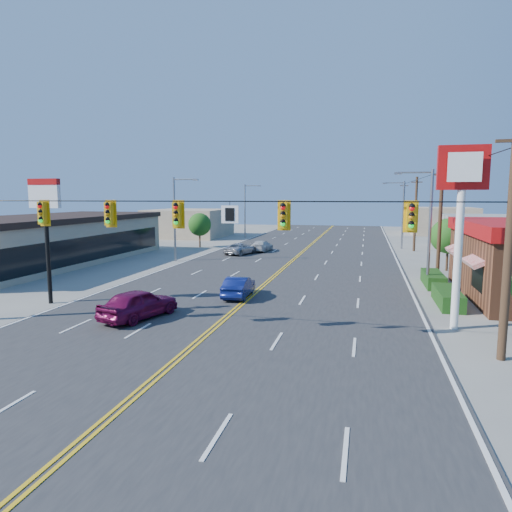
% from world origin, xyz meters
% --- Properties ---
extents(ground, '(160.00, 160.00, 0.00)m').
position_xyz_m(ground, '(0.00, 0.00, 0.00)').
color(ground, gray).
rests_on(ground, ground).
extents(road, '(20.00, 120.00, 0.06)m').
position_xyz_m(road, '(0.00, 20.00, 0.03)').
color(road, '#2D2D30').
rests_on(road, ground).
extents(signal_span, '(24.32, 0.34, 9.00)m').
position_xyz_m(signal_span, '(-0.12, 0.00, 4.89)').
color(signal_span, '#47301E').
rests_on(signal_span, ground).
extents(kfc_pylon, '(2.20, 0.36, 8.50)m').
position_xyz_m(kfc_pylon, '(11.00, 4.00, 6.04)').
color(kfc_pylon, white).
rests_on(kfc_pylon, ground).
extents(strip_mall, '(10.40, 26.40, 4.40)m').
position_xyz_m(strip_mall, '(-22.00, 18.00, 2.25)').
color(strip_mall, tan).
rests_on(strip_mall, ground).
extents(pizza_hut_sign, '(1.90, 0.30, 6.85)m').
position_xyz_m(pizza_hut_sign, '(-11.00, 4.00, 5.18)').
color(pizza_hut_sign, black).
rests_on(pizza_hut_sign, ground).
extents(streetlight_se, '(2.55, 0.25, 8.00)m').
position_xyz_m(streetlight_se, '(10.79, 14.00, 4.51)').
color(streetlight_se, gray).
rests_on(streetlight_se, ground).
extents(streetlight_ne, '(2.55, 0.25, 8.00)m').
position_xyz_m(streetlight_ne, '(10.79, 38.00, 4.51)').
color(streetlight_ne, gray).
rests_on(streetlight_ne, ground).
extents(streetlight_sw, '(2.55, 0.25, 8.00)m').
position_xyz_m(streetlight_sw, '(-10.79, 22.00, 4.51)').
color(streetlight_sw, gray).
rests_on(streetlight_sw, ground).
extents(streetlight_nw, '(2.55, 0.25, 8.00)m').
position_xyz_m(streetlight_nw, '(-10.79, 48.00, 4.51)').
color(streetlight_nw, gray).
rests_on(streetlight_nw, ground).
extents(utility_pole_near, '(0.28, 0.28, 8.40)m').
position_xyz_m(utility_pole_near, '(12.20, 18.00, 4.20)').
color(utility_pole_near, '#47301E').
rests_on(utility_pole_near, ground).
extents(utility_pole_mid, '(0.28, 0.28, 8.40)m').
position_xyz_m(utility_pole_mid, '(12.20, 36.00, 4.20)').
color(utility_pole_mid, '#47301E').
rests_on(utility_pole_mid, ground).
extents(utility_pole_far, '(0.28, 0.28, 8.40)m').
position_xyz_m(utility_pole_far, '(12.20, 54.00, 4.20)').
color(utility_pole_far, '#47301E').
rests_on(utility_pole_far, ground).
extents(tree_kfc_rear, '(2.94, 2.94, 4.41)m').
position_xyz_m(tree_kfc_rear, '(13.50, 22.00, 2.93)').
color(tree_kfc_rear, '#47301E').
rests_on(tree_kfc_rear, ground).
extents(tree_west, '(2.80, 2.80, 4.20)m').
position_xyz_m(tree_west, '(-13.00, 34.00, 2.79)').
color(tree_west, '#47301E').
rests_on(tree_west, ground).
extents(bld_east_mid, '(12.00, 10.00, 4.00)m').
position_xyz_m(bld_east_mid, '(22.00, 40.00, 2.00)').
color(bld_east_mid, gray).
rests_on(bld_east_mid, ground).
extents(bld_west_far, '(11.00, 12.00, 4.20)m').
position_xyz_m(bld_west_far, '(-20.00, 48.00, 2.10)').
color(bld_west_far, tan).
rests_on(bld_west_far, ground).
extents(bld_east_far, '(10.00, 10.00, 4.40)m').
position_xyz_m(bld_east_far, '(19.00, 62.00, 2.20)').
color(bld_east_far, tan).
rests_on(bld_east_far, ground).
extents(car_magenta, '(3.00, 4.78, 1.52)m').
position_xyz_m(car_magenta, '(-4.26, 2.00, 0.76)').
color(car_magenta, maroon).
rests_on(car_magenta, ground).
extents(car_blue, '(1.49, 3.88, 1.26)m').
position_xyz_m(car_blue, '(-0.70, 8.00, 0.63)').
color(car_blue, navy).
rests_on(car_blue, ground).
extents(car_white, '(1.98, 4.29, 1.21)m').
position_xyz_m(car_white, '(-4.58, 31.35, 0.61)').
color(car_white, silver).
rests_on(car_white, ground).
extents(car_silver, '(3.19, 4.71, 1.20)m').
position_xyz_m(car_silver, '(-6.16, 28.16, 0.60)').
color(car_silver, '#B1B0B6').
rests_on(car_silver, ground).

